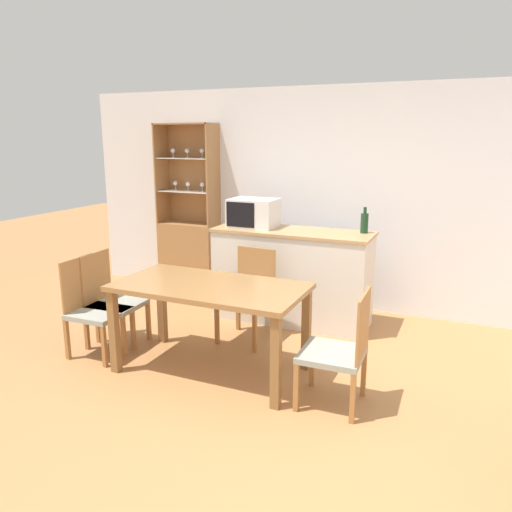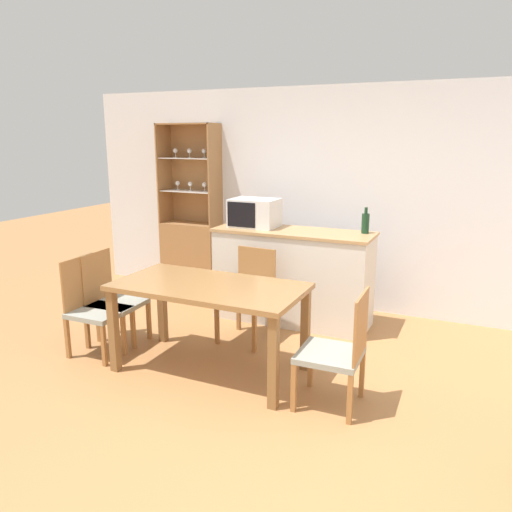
{
  "view_description": "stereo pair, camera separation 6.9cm",
  "coord_description": "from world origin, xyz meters",
  "px_view_note": "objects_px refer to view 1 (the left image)",
  "views": [
    {
      "loc": [
        1.4,
        -3.02,
        1.99
      ],
      "look_at": [
        -0.46,
        1.21,
        0.88
      ],
      "focal_mm": 35.0,
      "sensor_mm": 36.0,
      "label": 1
    },
    {
      "loc": [
        1.47,
        -2.99,
        1.99
      ],
      "look_at": [
        -0.46,
        1.21,
        0.88
      ],
      "focal_mm": 35.0,
      "sensor_mm": 36.0,
      "label": 2
    }
  ],
  "objects_px": {
    "dining_chair_side_left_near": "(94,309)",
    "wine_bottle": "(364,223)",
    "display_cabinet": "(190,244)",
    "dining_chair_side_left_far": "(112,301)",
    "dining_chair_side_right_near": "(339,351)",
    "microwave": "(253,213)",
    "dining_chair_head_far": "(248,297)",
    "dining_table": "(210,296)"
  },
  "relations": [
    {
      "from": "dining_chair_side_left_near",
      "to": "wine_bottle",
      "type": "relative_size",
      "value": 3.35
    },
    {
      "from": "dining_chair_side_left_near",
      "to": "wine_bottle",
      "type": "bearing_deg",
      "value": 127.9
    },
    {
      "from": "display_cabinet",
      "to": "dining_chair_side_left_far",
      "type": "distance_m",
      "value": 1.85
    },
    {
      "from": "display_cabinet",
      "to": "dining_chair_side_left_far",
      "type": "height_order",
      "value": "display_cabinet"
    },
    {
      "from": "wine_bottle",
      "to": "dining_chair_side_right_near",
      "type": "bearing_deg",
      "value": -83.16
    },
    {
      "from": "microwave",
      "to": "dining_chair_head_far",
      "type": "bearing_deg",
      "value": -69.87
    },
    {
      "from": "display_cabinet",
      "to": "dining_table",
      "type": "relative_size",
      "value": 1.34
    },
    {
      "from": "dining_table",
      "to": "microwave",
      "type": "distance_m",
      "value": 1.56
    },
    {
      "from": "dining_table",
      "to": "dining_chair_head_far",
      "type": "bearing_deg",
      "value": 89.72
    },
    {
      "from": "dining_table",
      "to": "dining_chair_side_left_near",
      "type": "bearing_deg",
      "value": -173.77
    },
    {
      "from": "microwave",
      "to": "wine_bottle",
      "type": "height_order",
      "value": "microwave"
    },
    {
      "from": "dining_chair_side_left_near",
      "to": "dining_chair_side_left_far",
      "type": "bearing_deg",
      "value": 178.86
    },
    {
      "from": "display_cabinet",
      "to": "microwave",
      "type": "distance_m",
      "value": 1.34
    },
    {
      "from": "dining_chair_side_left_near",
      "to": "microwave",
      "type": "relative_size",
      "value": 1.77
    },
    {
      "from": "dining_table",
      "to": "dining_chair_side_left_far",
      "type": "xyz_separation_m",
      "value": [
        -1.16,
        0.12,
        -0.24
      ]
    },
    {
      "from": "dining_chair_side_left_far",
      "to": "wine_bottle",
      "type": "xyz_separation_m",
      "value": [
        2.11,
        1.46,
        0.69
      ]
    },
    {
      "from": "display_cabinet",
      "to": "dining_chair_head_far",
      "type": "height_order",
      "value": "display_cabinet"
    },
    {
      "from": "display_cabinet",
      "to": "dining_table",
      "type": "xyz_separation_m",
      "value": [
        1.38,
        -1.95,
        0.05
      ]
    },
    {
      "from": "dining_table",
      "to": "display_cabinet",
      "type": "bearing_deg",
      "value": 125.31
    },
    {
      "from": "dining_chair_side_right_near",
      "to": "dining_chair_side_left_far",
      "type": "height_order",
      "value": "same"
    },
    {
      "from": "dining_chair_side_left_near",
      "to": "dining_table",
      "type": "bearing_deg",
      "value": 95.11
    },
    {
      "from": "dining_chair_side_left_near",
      "to": "microwave",
      "type": "height_order",
      "value": "microwave"
    },
    {
      "from": "dining_chair_side_right_near",
      "to": "microwave",
      "type": "distance_m",
      "value": 2.24
    },
    {
      "from": "dining_table",
      "to": "dining_chair_side_left_far",
      "type": "height_order",
      "value": "dining_chair_side_left_far"
    },
    {
      "from": "dining_chair_side_right_near",
      "to": "wine_bottle",
      "type": "bearing_deg",
      "value": 5.49
    },
    {
      "from": "dining_chair_side_right_near",
      "to": "dining_table",
      "type": "bearing_deg",
      "value": 82.53
    },
    {
      "from": "display_cabinet",
      "to": "dining_chair_side_left_far",
      "type": "relative_size",
      "value": 2.37
    },
    {
      "from": "dining_table",
      "to": "microwave",
      "type": "relative_size",
      "value": 3.13
    },
    {
      "from": "microwave",
      "to": "dining_table",
      "type": "bearing_deg",
      "value": -80.29
    },
    {
      "from": "dining_chair_side_left_near",
      "to": "dining_chair_side_left_far",
      "type": "distance_m",
      "value": 0.25
    },
    {
      "from": "dining_table",
      "to": "wine_bottle",
      "type": "bearing_deg",
      "value": 58.97
    },
    {
      "from": "display_cabinet",
      "to": "dining_chair_side_left_near",
      "type": "relative_size",
      "value": 2.37
    },
    {
      "from": "dining_table",
      "to": "dining_chair_side_left_far",
      "type": "relative_size",
      "value": 1.77
    },
    {
      "from": "display_cabinet",
      "to": "dining_table",
      "type": "bearing_deg",
      "value": -54.69
    },
    {
      "from": "microwave",
      "to": "wine_bottle",
      "type": "relative_size",
      "value": 1.9
    },
    {
      "from": "display_cabinet",
      "to": "microwave",
      "type": "height_order",
      "value": "display_cabinet"
    },
    {
      "from": "display_cabinet",
      "to": "dining_chair_head_far",
      "type": "xyz_separation_m",
      "value": [
        1.38,
        -1.18,
        -0.19
      ]
    },
    {
      "from": "dining_chair_head_far",
      "to": "microwave",
      "type": "distance_m",
      "value": 1.04
    },
    {
      "from": "dining_chair_head_far",
      "to": "wine_bottle",
      "type": "bearing_deg",
      "value": -135.41
    },
    {
      "from": "dining_chair_side_right_near",
      "to": "dining_chair_head_far",
      "type": "xyz_separation_m",
      "value": [
        -1.15,
        0.89,
        0.0
      ]
    },
    {
      "from": "dining_table",
      "to": "dining_chair_head_far",
      "type": "distance_m",
      "value": 0.81
    },
    {
      "from": "display_cabinet",
      "to": "wine_bottle",
      "type": "bearing_deg",
      "value": -8.92
    }
  ]
}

